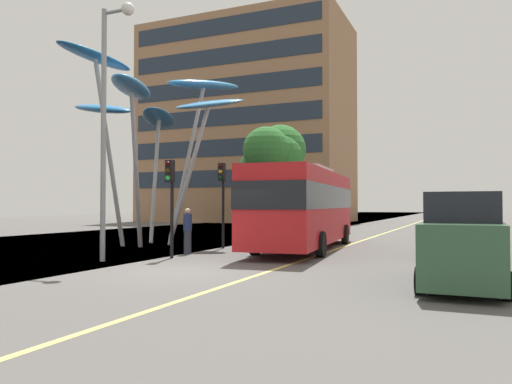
{
  "coord_description": "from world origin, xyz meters",
  "views": [
    {
      "loc": [
        7.87,
        -12.35,
        1.96
      ],
      "look_at": [
        -0.59,
        7.09,
        2.5
      ],
      "focal_mm": 34.77,
      "sensor_mm": 36.0,
      "label": 1
    }
  ],
  "objects_px": {
    "traffic_light_kerb_far": "(222,187)",
    "car_parked_far": "(471,224)",
    "car_parked_mid": "(466,232)",
    "car_parked_near": "(463,243)",
    "red_bus": "(305,204)",
    "car_side_street": "(460,220)",
    "car_far_side": "(471,217)",
    "traffic_light_kerb_near": "(171,187)",
    "traffic_light_island_mid": "(255,194)",
    "pedestrian": "(188,231)",
    "leaf_sculpture": "(156,106)",
    "street_lamp": "(109,102)"
  },
  "relations": [
    {
      "from": "traffic_light_kerb_far",
      "to": "car_side_street",
      "type": "xyz_separation_m",
      "value": [
        9.55,
        14.4,
        -1.79
      ]
    },
    {
      "from": "red_bus",
      "to": "pedestrian",
      "type": "height_order",
      "value": "red_bus"
    },
    {
      "from": "traffic_light_kerb_near",
      "to": "car_parked_near",
      "type": "relative_size",
      "value": 0.8
    },
    {
      "from": "traffic_light_kerb_near",
      "to": "car_parked_mid",
      "type": "relative_size",
      "value": 0.84
    },
    {
      "from": "car_side_street",
      "to": "red_bus",
      "type": "bearing_deg",
      "value": -114.4
    },
    {
      "from": "traffic_light_kerb_far",
      "to": "pedestrian",
      "type": "bearing_deg",
      "value": -91.62
    },
    {
      "from": "traffic_light_kerb_far",
      "to": "car_side_street",
      "type": "bearing_deg",
      "value": 56.43
    },
    {
      "from": "traffic_light_island_mid",
      "to": "car_side_street",
      "type": "bearing_deg",
      "value": 47.2
    },
    {
      "from": "car_parked_near",
      "to": "traffic_light_island_mid",
      "type": "bearing_deg",
      "value": 132.86
    },
    {
      "from": "car_side_street",
      "to": "street_lamp",
      "type": "xyz_separation_m",
      "value": [
        -10.78,
        -20.54,
        4.53
      ]
    },
    {
      "from": "car_parked_far",
      "to": "car_parked_mid",
      "type": "bearing_deg",
      "value": -91.46
    },
    {
      "from": "car_parked_mid",
      "to": "car_far_side",
      "type": "relative_size",
      "value": 1.02
    },
    {
      "from": "pedestrian",
      "to": "car_parked_mid",
      "type": "bearing_deg",
      "value": 17.0
    },
    {
      "from": "red_bus",
      "to": "car_parked_near",
      "type": "height_order",
      "value": "red_bus"
    },
    {
      "from": "car_parked_mid",
      "to": "car_parked_near",
      "type": "bearing_deg",
      "value": -89.92
    },
    {
      "from": "street_lamp",
      "to": "car_far_side",
      "type": "bearing_deg",
      "value": 67.75
    },
    {
      "from": "car_parked_near",
      "to": "leaf_sculpture",
      "type": "bearing_deg",
      "value": 151.35
    },
    {
      "from": "traffic_light_kerb_far",
      "to": "car_far_side",
      "type": "xyz_separation_m",
      "value": [
        10.19,
        21.76,
        -1.78
      ]
    },
    {
      "from": "traffic_light_kerb_far",
      "to": "traffic_light_island_mid",
      "type": "distance_m",
      "value": 3.96
    },
    {
      "from": "leaf_sculpture",
      "to": "traffic_light_kerb_far",
      "type": "height_order",
      "value": "leaf_sculpture"
    },
    {
      "from": "traffic_light_kerb_near",
      "to": "pedestrian",
      "type": "relative_size",
      "value": 1.98
    },
    {
      "from": "traffic_light_kerb_far",
      "to": "car_side_street",
      "type": "distance_m",
      "value": 17.37
    },
    {
      "from": "car_side_street",
      "to": "traffic_light_kerb_far",
      "type": "bearing_deg",
      "value": -123.57
    },
    {
      "from": "car_parked_mid",
      "to": "car_far_side",
      "type": "bearing_deg",
      "value": 89.65
    },
    {
      "from": "car_parked_mid",
      "to": "car_side_street",
      "type": "bearing_deg",
      "value": 92.04
    },
    {
      "from": "traffic_light_kerb_far",
      "to": "car_parked_near",
      "type": "height_order",
      "value": "traffic_light_kerb_far"
    },
    {
      "from": "car_parked_mid",
      "to": "car_parked_far",
      "type": "bearing_deg",
      "value": 88.54
    },
    {
      "from": "traffic_light_island_mid",
      "to": "pedestrian",
      "type": "xyz_separation_m",
      "value": [
        0.04,
        -6.76,
        -1.59
      ]
    },
    {
      "from": "traffic_light_kerb_near",
      "to": "car_far_side",
      "type": "xyz_separation_m",
      "value": [
        10.0,
        26.2,
        -1.62
      ]
    },
    {
      "from": "red_bus",
      "to": "traffic_light_island_mid",
      "type": "relative_size",
      "value": 3.37
    },
    {
      "from": "traffic_light_kerb_near",
      "to": "traffic_light_island_mid",
      "type": "relative_size",
      "value": 1.04
    },
    {
      "from": "red_bus",
      "to": "traffic_light_kerb_near",
      "type": "relative_size",
      "value": 3.25
    },
    {
      "from": "traffic_light_kerb_far",
      "to": "car_far_side",
      "type": "height_order",
      "value": "traffic_light_kerb_far"
    },
    {
      "from": "car_parked_mid",
      "to": "pedestrian",
      "type": "relative_size",
      "value": 2.35
    },
    {
      "from": "traffic_light_kerb_far",
      "to": "car_parked_mid",
      "type": "relative_size",
      "value": 0.9
    },
    {
      "from": "car_parked_near",
      "to": "car_far_side",
      "type": "bearing_deg",
      "value": 89.76
    },
    {
      "from": "car_parked_mid",
      "to": "car_parked_far",
      "type": "relative_size",
      "value": 1.07
    },
    {
      "from": "traffic_light_island_mid",
      "to": "car_side_street",
      "type": "xyz_separation_m",
      "value": [
        9.68,
        10.45,
        -1.53
      ]
    },
    {
      "from": "traffic_light_kerb_far",
      "to": "traffic_light_island_mid",
      "type": "height_order",
      "value": "traffic_light_kerb_far"
    },
    {
      "from": "traffic_light_kerb_far",
      "to": "car_parked_far",
      "type": "bearing_deg",
      "value": 34.95
    },
    {
      "from": "traffic_light_kerb_near",
      "to": "car_side_street",
      "type": "xyz_separation_m",
      "value": [
        9.37,
        18.84,
        -1.62
      ]
    },
    {
      "from": "traffic_light_kerb_far",
      "to": "car_parked_far",
      "type": "xyz_separation_m",
      "value": [
        10.23,
        7.15,
        -1.78
      ]
    },
    {
      "from": "leaf_sculpture",
      "to": "car_side_street",
      "type": "relative_size",
      "value": 2.26
    },
    {
      "from": "red_bus",
      "to": "car_side_street",
      "type": "relative_size",
      "value": 2.61
    },
    {
      "from": "traffic_light_kerb_near",
      "to": "car_parked_near",
      "type": "bearing_deg",
      "value": -14.66
    },
    {
      "from": "red_bus",
      "to": "car_far_side",
      "type": "height_order",
      "value": "red_bus"
    },
    {
      "from": "car_parked_mid",
      "to": "pedestrian",
      "type": "xyz_separation_m",
      "value": [
        -10.14,
        -3.1,
        -0.04
      ]
    },
    {
      "from": "red_bus",
      "to": "car_far_side",
      "type": "relative_size",
      "value": 2.78
    },
    {
      "from": "pedestrian",
      "to": "street_lamp",
      "type": "bearing_deg",
      "value": -109.01
    },
    {
      "from": "car_parked_far",
      "to": "leaf_sculpture",
      "type": "bearing_deg",
      "value": -155.71
    }
  ]
}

